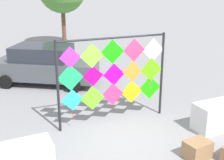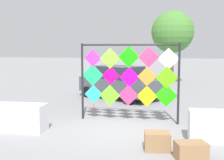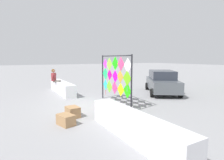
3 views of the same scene
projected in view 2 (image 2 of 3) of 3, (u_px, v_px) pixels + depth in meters
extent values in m
plane|color=gray|center=(115.00, 132.00, 8.06)|extent=(120.00, 120.00, 0.00)
cylinder|color=#232328|center=(82.00, 82.00, 9.51)|extent=(0.07, 0.07, 2.49)
cylinder|color=#232328|center=(179.00, 84.00, 8.81)|extent=(0.07, 0.07, 2.49)
cylinder|color=#232328|center=(129.00, 45.00, 9.03)|extent=(3.08, 0.24, 0.06)
cube|color=#2DD5D2|center=(94.00, 94.00, 9.48)|extent=(0.61, 0.05, 0.61)
cylinder|color=red|center=(94.00, 107.00, 9.54)|extent=(0.02, 0.02, 0.27)
cube|color=#75EE2B|center=(110.00, 95.00, 9.33)|extent=(0.69, 0.05, 0.69)
cube|color=#E33880|center=(128.00, 95.00, 9.20)|extent=(0.66, 0.05, 0.66)
cube|color=yellow|center=(147.00, 96.00, 9.08)|extent=(0.66, 0.05, 0.66)
cube|color=#24E60C|center=(166.00, 96.00, 8.95)|extent=(0.71, 0.05, 0.71)
cube|color=#20DF71|center=(93.00, 75.00, 9.43)|extent=(0.71, 0.05, 0.71)
cylinder|color=#E5168E|center=(93.00, 91.00, 9.49)|extent=(0.02, 0.02, 0.34)
cube|color=#E6098A|center=(111.00, 76.00, 9.26)|extent=(0.59, 0.05, 0.59)
cube|color=#E70AED|center=(130.00, 77.00, 9.14)|extent=(0.64, 0.05, 0.64)
cylinder|color=#1CE516|center=(130.00, 93.00, 9.20)|extent=(0.02, 0.02, 0.35)
cube|color=gold|center=(147.00, 77.00, 8.99)|extent=(0.60, 0.05, 0.60)
cube|color=#65CC13|center=(167.00, 78.00, 8.87)|extent=(0.71, 0.05, 0.71)
cylinder|color=#8A16E5|center=(167.00, 93.00, 8.93)|extent=(0.02, 0.02, 0.23)
cube|color=#D130F1|center=(93.00, 58.00, 9.35)|extent=(0.57, 0.05, 0.57)
cylinder|color=#38E516|center=(93.00, 72.00, 9.41)|extent=(0.02, 0.02, 0.32)
cube|color=#81E337|center=(110.00, 58.00, 9.20)|extent=(0.66, 0.05, 0.66)
cube|color=#17D80C|center=(129.00, 57.00, 9.09)|extent=(0.68, 0.05, 0.68)
cube|color=#F7376D|center=(149.00, 57.00, 8.92)|extent=(0.66, 0.05, 0.66)
cylinder|color=#16E5AB|center=(148.00, 72.00, 8.98)|extent=(0.02, 0.02, 0.26)
cube|color=white|center=(169.00, 59.00, 8.80)|extent=(0.67, 0.05, 0.67)
cylinder|color=#E516A7|center=(168.00, 76.00, 8.86)|extent=(0.02, 0.02, 0.37)
cube|color=#4C5156|center=(120.00, 85.00, 13.49)|extent=(4.14, 3.55, 0.69)
cube|color=#282D38|center=(117.00, 72.00, 13.51)|extent=(2.62, 2.43, 0.55)
cylinder|color=black|center=(153.00, 94.00, 13.21)|extent=(0.54, 0.46, 0.52)
cylinder|color=black|center=(129.00, 98.00, 12.02)|extent=(0.54, 0.46, 0.52)
cylinder|color=black|center=(112.00, 88.00, 15.03)|extent=(0.54, 0.46, 0.52)
cylinder|color=black|center=(87.00, 92.00, 13.84)|extent=(0.54, 0.46, 0.52)
cube|color=#9E754C|center=(157.00, 141.00, 6.66)|extent=(0.62, 0.50, 0.42)
cube|color=#9E754C|center=(191.00, 151.00, 6.08)|extent=(0.73, 0.58, 0.38)
cylinder|color=brown|center=(172.00, 64.00, 19.13)|extent=(0.25, 0.25, 2.56)
sphere|color=#4C8938|center=(173.00, 32.00, 18.89)|extent=(2.75, 2.75, 2.75)
sphere|color=#4C8938|center=(180.00, 27.00, 18.64)|extent=(1.68, 1.68, 1.68)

